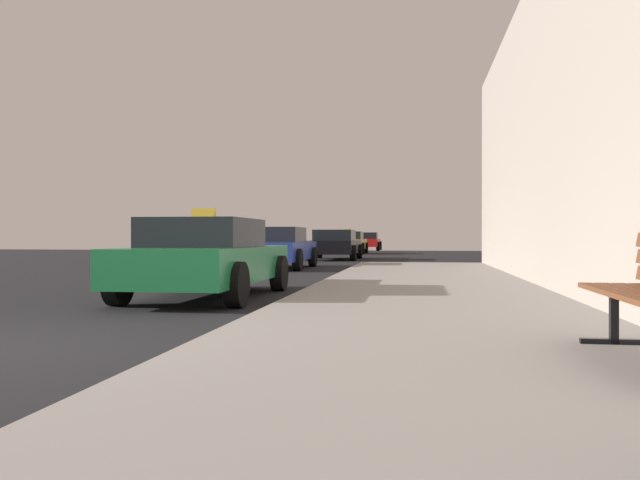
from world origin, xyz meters
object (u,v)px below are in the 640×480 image
car_yellow (348,242)px  car_red (367,241)px  car_black (335,244)px  car_green (207,258)px  car_blue (277,248)px

car_yellow → car_red: size_ratio=1.05×
car_black → car_red: size_ratio=1.13×
car_black → car_red: (-0.06, 18.28, -0.00)m
car_black → car_yellow: (-0.45, 9.64, -0.00)m
car_yellow → car_red: (0.39, 8.64, -0.00)m
car_green → car_red: 35.67m
car_blue → car_red: same height
car_blue → car_yellow: bearing=88.9°
car_green → car_blue: bearing=95.6°
car_black → car_yellow: 9.65m
car_blue → car_black: (0.79, 7.94, 0.00)m
car_green → car_yellow: bearing=91.2°
car_blue → car_black: size_ratio=0.93×
car_green → car_black: car_green is taller
car_green → car_red: (-0.19, 35.67, -0.00)m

